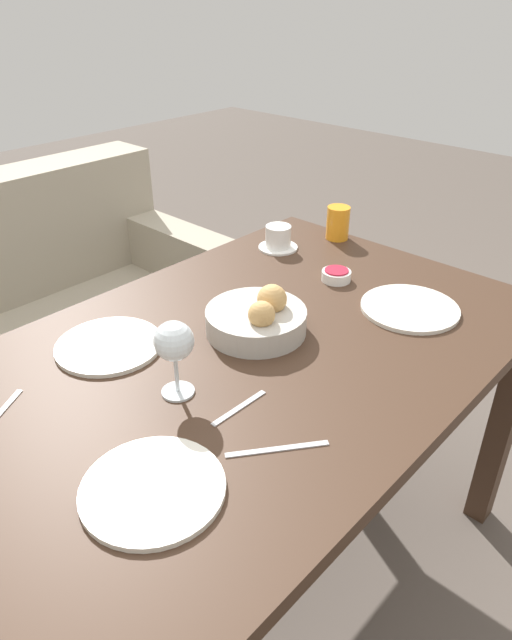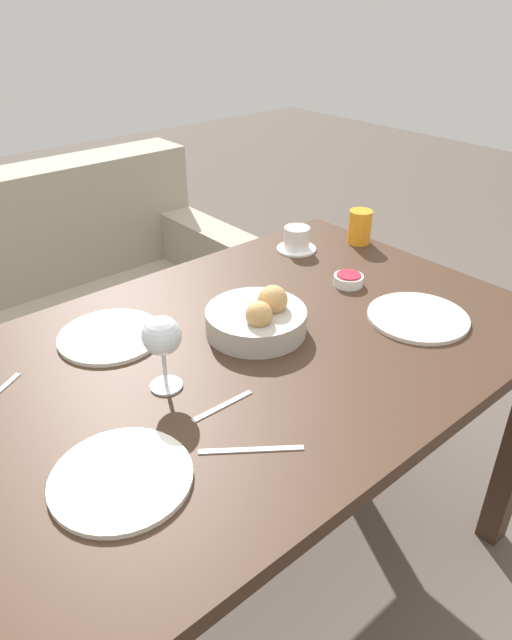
% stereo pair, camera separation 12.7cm
% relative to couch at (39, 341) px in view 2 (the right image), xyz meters
% --- Properties ---
extents(ground_plane, '(10.00, 10.00, 0.00)m').
position_rel_couch_xyz_m(ground_plane, '(0.09, -1.04, -0.31)').
color(ground_plane, '#564C44').
extents(dining_table, '(1.42, 0.88, 0.76)m').
position_rel_couch_xyz_m(dining_table, '(0.09, -1.04, 0.35)').
color(dining_table, '#3D281C').
rests_on(dining_table, ground_plane).
extents(couch, '(1.51, 0.70, 0.87)m').
position_rel_couch_xyz_m(couch, '(0.00, 0.00, 0.00)').
color(couch, '#9E937F').
rests_on(couch, ground_plane).
extents(bread_basket, '(0.23, 0.23, 0.11)m').
position_rel_couch_xyz_m(bread_basket, '(0.18, -1.01, 0.48)').
color(bread_basket, '#B2ADA3').
rests_on(bread_basket, dining_table).
extents(plate_near_left, '(0.23, 0.23, 0.01)m').
position_rel_couch_xyz_m(plate_near_left, '(-0.28, -1.21, 0.45)').
color(plate_near_left, silver).
rests_on(plate_near_left, dining_table).
extents(plate_near_right, '(0.23, 0.23, 0.01)m').
position_rel_couch_xyz_m(plate_near_right, '(0.50, -1.22, 0.45)').
color(plate_near_right, silver).
rests_on(plate_near_right, dining_table).
extents(plate_far_center, '(0.23, 0.23, 0.01)m').
position_rel_couch_xyz_m(plate_far_center, '(-0.09, -0.82, 0.45)').
color(plate_far_center, silver).
rests_on(plate_far_center, dining_table).
extents(juice_glass, '(0.07, 0.07, 0.10)m').
position_rel_couch_xyz_m(juice_glass, '(0.75, -0.82, 0.49)').
color(juice_glass, orange).
rests_on(juice_glass, dining_table).
extents(wine_glass, '(0.08, 0.08, 0.16)m').
position_rel_couch_xyz_m(wine_glass, '(-0.09, -1.05, 0.56)').
color(wine_glass, silver).
rests_on(wine_glass, dining_table).
extents(coffee_cup, '(0.12, 0.12, 0.07)m').
position_rel_couch_xyz_m(coffee_cup, '(0.57, -0.74, 0.48)').
color(coffee_cup, white).
rests_on(coffee_cup, dining_table).
extents(jam_bowl_berry, '(0.08, 0.08, 0.03)m').
position_rel_couch_xyz_m(jam_bowl_berry, '(0.51, -0.99, 0.46)').
color(jam_bowl_berry, white).
rests_on(jam_bowl_berry, dining_table).
extents(fork_silver, '(0.15, 0.12, 0.00)m').
position_rel_couch_xyz_m(fork_silver, '(-0.08, -1.29, 0.44)').
color(fork_silver, '#B7B7BC').
rests_on(fork_silver, dining_table).
extents(spoon_coffee, '(0.13, 0.01, 0.00)m').
position_rel_couch_xyz_m(spoon_coffee, '(-0.04, -1.17, 0.44)').
color(spoon_coffee, '#B7B7BC').
rests_on(spoon_coffee, dining_table).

